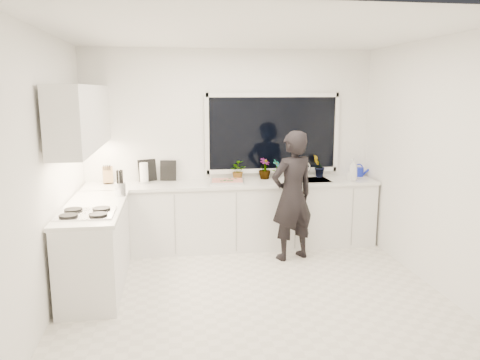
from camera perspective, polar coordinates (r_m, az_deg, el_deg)
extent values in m
cube|color=beige|center=(5.25, 1.37, -13.36)|extent=(4.00, 3.50, 0.02)
cube|color=white|center=(6.57, -1.20, 3.95)|extent=(4.00, 0.02, 2.70)
cube|color=white|center=(4.92, -22.28, 0.78)|extent=(0.02, 3.50, 2.70)
cube|color=white|center=(5.56, 22.33, 1.85)|extent=(0.02, 3.50, 2.70)
cube|color=white|center=(4.82, 1.52, 17.63)|extent=(4.00, 3.50, 0.02)
cube|color=black|center=(6.62, 4.01, 5.72)|extent=(1.80, 0.02, 1.00)
cube|color=white|center=(6.45, -0.82, -4.43)|extent=(3.92, 0.58, 0.88)
cube|color=white|center=(5.41, -17.18, -7.99)|extent=(0.58, 1.60, 0.88)
cube|color=silver|center=(6.33, -0.82, -0.44)|extent=(3.94, 0.62, 0.04)
cube|color=silver|center=(5.28, -17.45, -3.25)|extent=(0.62, 1.60, 0.04)
cube|color=white|center=(5.50, -18.71, 7.26)|extent=(0.34, 2.10, 0.70)
cube|color=silver|center=(6.57, 8.29, -0.41)|extent=(0.58, 0.42, 0.14)
cylinder|color=silver|center=(6.73, 7.84, 1.26)|extent=(0.03, 0.03, 0.22)
cube|color=black|center=(4.94, -18.32, -3.85)|extent=(0.56, 0.48, 0.03)
imported|color=black|center=(5.96, 6.39, -1.93)|extent=(0.70, 0.58, 1.66)
cube|color=#B6B6BA|center=(6.29, -1.58, -0.19)|extent=(0.48, 0.37, 0.03)
cube|color=#AE1718|center=(6.29, -1.58, -0.03)|extent=(0.44, 0.33, 0.01)
cylinder|color=#1322B8|center=(6.96, 14.25, 0.97)|extent=(0.18, 0.18, 0.13)
cylinder|color=white|center=(6.37, -11.63, 0.77)|extent=(0.13, 0.13, 0.26)
cube|color=olive|center=(6.45, -15.81, 0.54)|extent=(0.15, 0.12, 0.22)
cylinder|color=silver|center=(5.66, -14.39, -1.12)|extent=(0.15, 0.15, 0.16)
cube|color=black|center=(6.49, -8.75, 1.16)|extent=(0.22, 0.05, 0.28)
cube|color=black|center=(6.50, -11.23, 1.17)|extent=(0.24, 0.11, 0.30)
imported|color=#26662D|center=(6.48, -0.38, 1.15)|extent=(0.28, 0.30, 0.26)
imported|color=#26662D|center=(6.54, 3.02, 1.40)|extent=(0.23, 0.23, 0.29)
imported|color=#26662D|center=(6.58, 4.49, 1.34)|extent=(0.17, 0.17, 0.27)
imported|color=#26662D|center=(6.74, 9.55, 1.66)|extent=(0.22, 0.20, 0.32)
imported|color=#D8BF66|center=(6.59, 13.62, 1.25)|extent=(0.14, 0.14, 0.31)
imported|color=#D8BF66|center=(6.58, 13.36, 0.68)|extent=(0.11, 0.11, 0.18)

